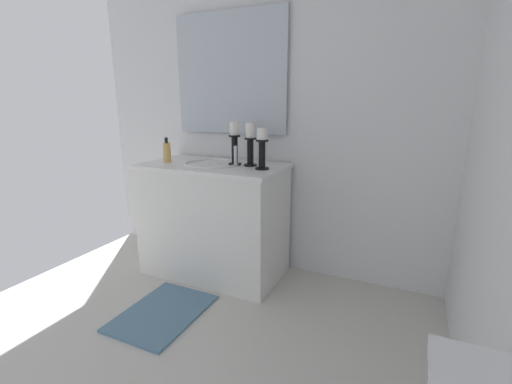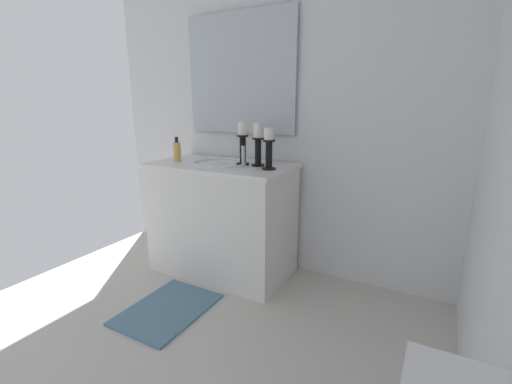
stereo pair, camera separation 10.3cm
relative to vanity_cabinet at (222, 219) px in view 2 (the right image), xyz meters
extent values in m
cube|color=beige|center=(1.01, 0.21, -0.43)|extent=(2.67, 2.79, 0.02)
cube|color=white|center=(-0.32, 0.21, 0.80)|extent=(0.04, 2.79, 2.45)
cube|color=white|center=(0.00, 0.00, -0.02)|extent=(0.55, 1.01, 0.81)
cube|color=white|center=(0.00, 0.00, 0.40)|extent=(0.58, 1.04, 0.03)
sphere|color=black|center=(-0.10, -0.52, 0.02)|extent=(0.02, 0.02, 0.02)
sphere|color=black|center=(0.10, -0.52, 0.02)|extent=(0.02, 0.02, 0.02)
ellipsoid|color=white|center=(0.00, 0.00, 0.37)|extent=(0.38, 0.30, 0.11)
torus|color=white|center=(0.00, 0.00, 0.42)|extent=(0.40, 0.40, 0.02)
cylinder|color=silver|center=(0.00, 0.19, 0.49)|extent=(0.02, 0.02, 0.14)
cube|color=silver|center=(-0.28, 0.00, 1.05)|extent=(0.02, 0.91, 0.87)
cylinder|color=black|center=(0.03, 0.40, 0.42)|extent=(0.09, 0.09, 0.01)
cylinder|color=black|center=(0.03, 0.40, 0.51)|extent=(0.04, 0.04, 0.18)
cylinder|color=black|center=(0.03, 0.40, 0.61)|extent=(0.08, 0.08, 0.01)
cylinder|color=white|center=(0.03, 0.40, 0.65)|extent=(0.06, 0.06, 0.08)
cylinder|color=black|center=(-0.05, 0.28, 0.42)|extent=(0.09, 0.09, 0.01)
cylinder|color=black|center=(-0.05, 0.28, 0.51)|extent=(0.04, 0.04, 0.18)
cylinder|color=black|center=(-0.05, 0.28, 0.61)|extent=(0.08, 0.08, 0.01)
cylinder|color=white|center=(-0.05, 0.28, 0.66)|extent=(0.06, 0.06, 0.10)
cylinder|color=black|center=(-0.05, 0.16, 0.42)|extent=(0.09, 0.09, 0.01)
cylinder|color=black|center=(-0.05, 0.16, 0.52)|extent=(0.04, 0.04, 0.20)
cylinder|color=black|center=(-0.05, 0.16, 0.62)|extent=(0.08, 0.08, 0.01)
cylinder|color=white|center=(-0.05, 0.16, 0.67)|extent=(0.06, 0.06, 0.09)
cylinder|color=#E5B259|center=(0.05, -0.36, 0.49)|extent=(0.06, 0.06, 0.14)
cylinder|color=black|center=(0.05, -0.36, 0.58)|extent=(0.02, 0.02, 0.04)
cube|color=slate|center=(0.62, 0.00, -0.41)|extent=(0.60, 0.44, 0.02)
camera|label=1|loc=(2.09, 1.31, 0.84)|focal=24.34mm
camera|label=2|loc=(2.05, 1.41, 0.84)|focal=24.34mm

